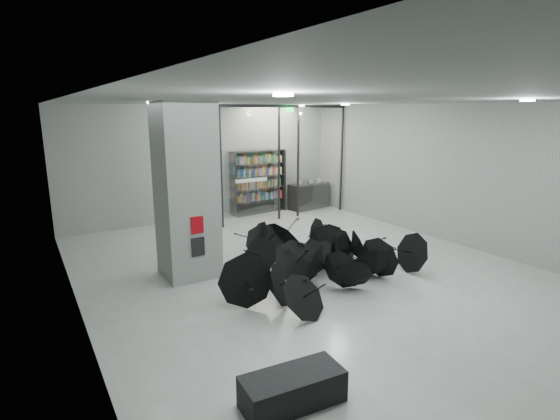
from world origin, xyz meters
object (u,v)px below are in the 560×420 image
column (186,191)px  umbrella_cluster (313,262)px  bookshelf (258,182)px  shop_counter (309,196)px  bench (293,389)px

column → umbrella_cluster: 3.39m
bookshelf → shop_counter: bearing=-15.5°
umbrella_cluster → bench: bearing=-129.0°
bench → umbrella_cluster: 4.71m
column → umbrella_cluster: size_ratio=0.74×
column → shop_counter: size_ratio=2.39×
bench → umbrella_cluster: bearing=55.6°
bench → shop_counter: (6.96, 9.54, 0.28)m
bench → bookshelf: bookshelf is taller
bench → shop_counter: 11.82m
shop_counter → bookshelf: bearing=161.2°
bench → bookshelf: (4.90, 9.92, 0.96)m
column → bookshelf: 6.56m
column → bookshelf: size_ratio=1.69×
column → bookshelf: column is taller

